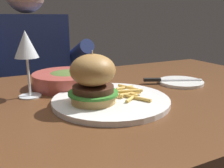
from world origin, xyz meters
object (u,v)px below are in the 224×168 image
(soup_bowl, at_px, (67,79))
(main_plate, at_px, (110,101))
(bread_plate, at_px, (181,82))
(burger_sandwich, at_px, (93,79))
(wine_glass, at_px, (26,47))
(table_knife, at_px, (167,80))
(diner_person, at_px, (34,96))

(soup_bowl, bearing_deg, main_plate, -75.86)
(bread_plate, bearing_deg, burger_sandwich, -167.43)
(wine_glass, relative_size, bread_plate, 1.24)
(main_plate, bearing_deg, soup_bowl, 104.14)
(table_knife, bearing_deg, burger_sandwich, -162.42)
(table_knife, xyz_separation_m, diner_person, (-0.36, 0.64, -0.19))
(bread_plate, bearing_deg, table_knife, 156.25)
(bread_plate, relative_size, diner_person, 0.13)
(main_plate, relative_size, burger_sandwich, 2.38)
(main_plate, relative_size, soup_bowl, 1.41)
(soup_bowl, relative_size, diner_person, 0.19)
(main_plate, xyz_separation_m, bread_plate, (0.31, 0.07, -0.00))
(wine_glass, bearing_deg, bread_plate, -9.39)
(main_plate, bearing_deg, diner_person, 96.88)
(burger_sandwich, height_order, diner_person, diner_person)
(wine_glass, xyz_separation_m, table_knife, (0.46, -0.06, -0.13))
(burger_sandwich, bearing_deg, main_plate, 9.84)
(burger_sandwich, height_order, wine_glass, wine_glass)
(table_knife, relative_size, soup_bowl, 0.86)
(table_knife, xyz_separation_m, soup_bowl, (-0.32, 0.12, 0.01))
(main_plate, xyz_separation_m, soup_bowl, (-0.05, 0.22, 0.02))
(main_plate, height_order, diner_person, diner_person)
(diner_person, bearing_deg, wine_glass, -99.51)
(wine_glass, distance_m, soup_bowl, 0.19)
(bread_plate, relative_size, soup_bowl, 0.68)
(main_plate, relative_size, table_knife, 1.64)
(soup_bowl, bearing_deg, table_knife, -20.91)
(burger_sandwich, height_order, bread_plate, burger_sandwich)
(wine_glass, height_order, diner_person, diner_person)
(wine_glass, bearing_deg, table_knife, -7.84)
(diner_person, bearing_deg, burger_sandwich, -87.33)
(burger_sandwich, distance_m, table_knife, 0.34)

